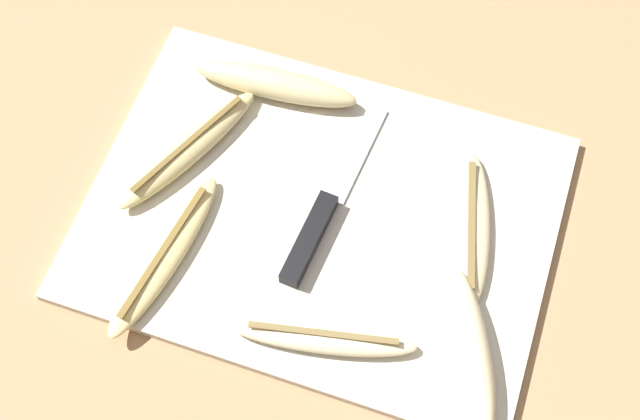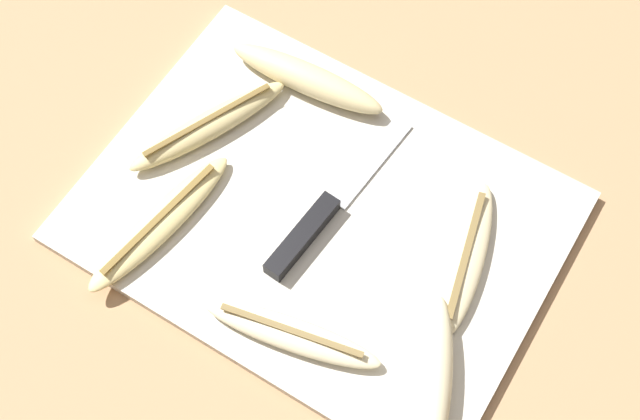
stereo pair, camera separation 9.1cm
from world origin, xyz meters
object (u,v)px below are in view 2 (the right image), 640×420
object	(u,v)px
banana_spotted_left	(209,125)
banana_cream_curved	(465,258)
banana_pale_long	(434,377)
banana_bright_far	(292,334)
knife	(318,224)
banana_ripe_center	(307,78)
banana_golden_short	(160,222)

from	to	relation	value
banana_spotted_left	banana_cream_curved	bearing A→B (deg)	1.39
banana_pale_long	banana_bright_far	bearing A→B (deg)	-166.53
banana_cream_curved	banana_pale_long	bearing A→B (deg)	-75.61
knife	banana_ripe_center	size ratio (longest dim) A/B	1.23
knife	banana_cream_curved	size ratio (longest dim) A/B	1.27
banana_bright_far	banana_ripe_center	bearing A→B (deg)	119.07
banana_golden_short	banana_bright_far	size ratio (longest dim) A/B	1.10
banana_bright_far	banana_cream_curved	bearing A→B (deg)	56.57
knife	banana_bright_far	size ratio (longest dim) A/B	1.26
banana_ripe_center	banana_cream_curved	distance (m)	0.27
banana_bright_far	banana_pale_long	bearing A→B (deg)	13.47
banana_golden_short	banana_bright_far	bearing A→B (deg)	-9.71
knife	banana_bright_far	xyz separation A→B (m)	(0.04, -0.11, 0.00)
banana_bright_far	banana_spotted_left	xyz separation A→B (m)	(-0.20, 0.15, 0.00)
banana_pale_long	banana_cream_curved	bearing A→B (deg)	104.39
banana_cream_curved	banana_spotted_left	distance (m)	0.31
banana_pale_long	banana_spotted_left	xyz separation A→B (m)	(-0.34, 0.12, -0.00)
banana_golden_short	banana_ripe_center	xyz separation A→B (m)	(0.04, 0.23, 0.01)
banana_cream_curved	banana_bright_far	distance (m)	0.19
banana_cream_curved	banana_spotted_left	bearing A→B (deg)	-178.61
banana_cream_curved	banana_golden_short	bearing A→B (deg)	-155.69
knife	banana_cream_curved	bearing A→B (deg)	21.92
banana_ripe_center	banana_pale_long	bearing A→B (deg)	-38.62
banana_bright_far	banana_spotted_left	size ratio (longest dim) A/B	0.96
banana_golden_short	banana_spotted_left	bearing A→B (deg)	100.86
banana_cream_curved	knife	bearing A→B (deg)	-163.09
knife	banana_spotted_left	xyz separation A→B (m)	(-0.16, 0.04, 0.00)
knife	banana_ripe_center	world-z (taller)	banana_ripe_center
banana_cream_curved	banana_spotted_left	world-z (taller)	banana_spotted_left
banana_bright_far	banana_golden_short	bearing A→B (deg)	170.29
banana_spotted_left	banana_bright_far	bearing A→B (deg)	-36.83
knife	banana_ripe_center	bearing A→B (deg)	130.70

